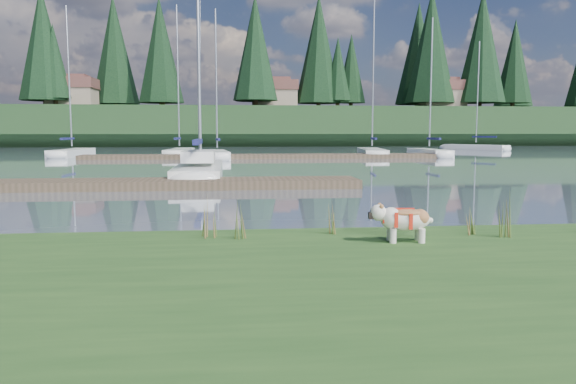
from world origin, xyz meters
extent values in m
plane|color=slate|center=(0.00, 30.00, 0.00)|extent=(200.00, 200.00, 0.00)
cube|color=#2C501F|center=(0.00, -6.00, 0.17)|extent=(60.00, 9.00, 0.35)
cube|color=#193118|center=(0.00, 73.00, 2.50)|extent=(200.00, 20.00, 5.00)
cylinder|color=silver|center=(1.86, -2.86, 0.45)|extent=(0.10, 0.10, 0.21)
cylinder|color=silver|center=(1.88, -2.65, 0.45)|extent=(0.10, 0.10, 0.21)
cylinder|color=silver|center=(2.28, -2.90, 0.45)|extent=(0.10, 0.10, 0.21)
cylinder|color=silver|center=(2.30, -2.69, 0.45)|extent=(0.10, 0.10, 0.21)
ellipsoid|color=silver|center=(2.09, -2.77, 0.68)|extent=(0.72, 0.40, 0.33)
ellipsoid|color=#A2663C|center=(2.09, -2.77, 0.78)|extent=(0.51, 0.37, 0.12)
ellipsoid|color=silver|center=(1.67, -2.74, 0.78)|extent=(0.26, 0.27, 0.24)
cube|color=black|center=(1.57, -2.73, 0.74)|extent=(0.08, 0.13, 0.09)
cube|color=white|center=(-1.77, 13.20, 0.22)|extent=(1.85, 8.03, 0.70)
ellipsoid|color=white|center=(-1.78, 17.21, 0.22)|extent=(1.76, 2.19, 0.70)
cylinder|color=silver|center=(-1.77, 13.93, 6.88)|extent=(0.14, 0.14, 12.16)
cube|color=navy|center=(-1.76, 12.01, 1.55)|extent=(0.21, 3.65, 0.20)
cube|color=white|center=(-1.77, 12.74, 0.95)|extent=(1.29, 2.92, 0.45)
cube|color=#4C3D2C|center=(-4.00, 9.00, 0.15)|extent=(16.00, 2.00, 0.30)
cube|color=#4C3D2C|center=(2.00, 30.00, 0.15)|extent=(26.00, 2.20, 0.30)
cube|color=white|center=(-12.85, 34.92, 0.22)|extent=(1.96, 7.16, 0.70)
ellipsoid|color=white|center=(-12.67, 38.46, 0.22)|extent=(1.64, 2.01, 0.70)
cylinder|color=silver|center=(-12.85, 34.92, 6.17)|extent=(0.12, 0.12, 10.73)
cube|color=navy|center=(-12.90, 33.96, 1.40)|extent=(0.34, 2.82, 0.20)
cube|color=white|center=(-4.53, 34.93, 0.22)|extent=(1.96, 7.10, 0.70)
ellipsoid|color=white|center=(-4.34, 38.44, 0.22)|extent=(1.63, 1.99, 0.70)
cylinder|color=silver|center=(-4.53, 34.93, 6.29)|extent=(0.12, 0.12, 10.98)
cube|color=navy|center=(-4.58, 33.97, 1.40)|extent=(0.35, 2.80, 0.20)
cube|color=white|center=(-1.41, 29.93, 0.22)|extent=(1.93, 6.26, 0.70)
ellipsoid|color=white|center=(-1.68, 33.00, 0.22)|extent=(1.49, 1.79, 0.70)
cylinder|color=silver|center=(-1.41, 29.93, 5.65)|extent=(0.12, 0.12, 9.69)
cube|color=navy|center=(-1.34, 29.09, 1.40)|extent=(0.41, 2.46, 0.20)
cube|color=white|center=(10.78, 33.26, 0.22)|extent=(2.76, 7.78, 0.70)
ellipsoid|color=white|center=(11.30, 37.03, 0.22)|extent=(1.93, 2.28, 0.70)
cylinder|color=silver|center=(10.78, 33.26, 6.65)|extent=(0.12, 0.12, 11.70)
cube|color=navy|center=(10.64, 32.23, 1.40)|extent=(0.61, 3.03, 0.20)
cube|color=white|center=(15.08, 32.11, 0.22)|extent=(1.58, 6.40, 0.70)
ellipsoid|color=white|center=(15.02, 35.30, 0.22)|extent=(1.43, 1.77, 0.70)
cylinder|color=silver|center=(15.08, 32.11, 5.72)|extent=(0.12, 0.12, 9.83)
cube|color=navy|center=(15.10, 31.24, 1.40)|extent=(0.25, 2.54, 0.20)
cube|color=white|center=(25.12, 45.88, 0.22)|extent=(5.10, 6.69, 0.70)
ellipsoid|color=white|center=(23.24, 48.79, 0.22)|extent=(2.30, 2.41, 0.70)
cylinder|color=silver|center=(25.12, 45.88, 5.98)|extent=(0.12, 0.12, 10.36)
cube|color=navy|center=(25.64, 45.08, 1.40)|extent=(1.67, 2.43, 0.20)
cone|color=#475B23|center=(-0.42, -2.27, 0.63)|extent=(0.03, 0.03, 0.57)
cone|color=brown|center=(-0.31, -2.34, 0.58)|extent=(0.03, 0.03, 0.46)
cone|color=#475B23|center=(-0.36, -2.24, 0.66)|extent=(0.03, 0.03, 0.63)
cone|color=brown|center=(-0.28, -2.30, 0.55)|extent=(0.03, 0.03, 0.40)
cone|color=#475B23|center=(-0.40, -2.35, 0.61)|extent=(0.03, 0.03, 0.51)
cone|color=#475B23|center=(1.00, -2.04, 0.60)|extent=(0.03, 0.03, 0.50)
cone|color=brown|center=(1.11, -2.11, 0.55)|extent=(0.03, 0.03, 0.40)
cone|color=#475B23|center=(1.06, -2.01, 0.62)|extent=(0.03, 0.03, 0.55)
cone|color=brown|center=(1.14, -2.07, 0.52)|extent=(0.03, 0.03, 0.35)
cone|color=#475B23|center=(1.02, -2.12, 0.57)|extent=(0.03, 0.03, 0.45)
cone|color=#475B23|center=(3.60, -2.56, 0.70)|extent=(0.03, 0.03, 0.69)
cone|color=brown|center=(3.71, -2.63, 0.63)|extent=(0.03, 0.03, 0.55)
cone|color=#475B23|center=(3.66, -2.53, 0.73)|extent=(0.03, 0.03, 0.76)
cone|color=brown|center=(3.74, -2.59, 0.59)|extent=(0.03, 0.03, 0.48)
cone|color=#475B23|center=(3.62, -2.64, 0.66)|extent=(0.03, 0.03, 0.62)
cone|color=#475B23|center=(-0.86, -2.11, 0.65)|extent=(0.03, 0.03, 0.60)
cone|color=brown|center=(-0.75, -2.18, 0.59)|extent=(0.03, 0.03, 0.48)
cone|color=#475B23|center=(-0.80, -2.08, 0.68)|extent=(0.03, 0.03, 0.66)
cone|color=brown|center=(-0.72, -2.14, 0.56)|extent=(0.03, 0.03, 0.42)
cone|color=#475B23|center=(-0.84, -2.19, 0.62)|extent=(0.03, 0.03, 0.54)
cone|color=#475B23|center=(3.18, -2.34, 0.55)|extent=(0.03, 0.03, 0.41)
cone|color=brown|center=(3.29, -2.41, 0.51)|extent=(0.03, 0.03, 0.32)
cone|color=#475B23|center=(3.24, -2.31, 0.57)|extent=(0.03, 0.03, 0.45)
cone|color=brown|center=(3.32, -2.37, 0.49)|extent=(0.03, 0.03, 0.28)
cone|color=#475B23|center=(3.20, -2.42, 0.53)|extent=(0.03, 0.03, 0.36)
cube|color=#33281C|center=(0.00, -1.60, 0.07)|extent=(60.00, 0.50, 0.14)
cylinder|color=#382619|center=(-25.00, 68.00, 5.90)|extent=(0.60, 0.60, 1.80)
cone|color=black|center=(-25.00, 68.00, 13.55)|extent=(6.60, 6.60, 15.00)
cylinder|color=#382619|center=(-10.00, 72.00, 5.90)|extent=(0.60, 0.60, 1.80)
cone|color=black|center=(-10.00, 72.00, 11.75)|extent=(4.84, 4.84, 11.00)
cylinder|color=#382619|center=(3.00, 66.00, 5.90)|extent=(0.60, 0.60, 1.80)
cone|color=black|center=(3.00, 66.00, 13.10)|extent=(6.16, 6.16, 14.00)
cylinder|color=#382619|center=(15.00, 70.00, 5.90)|extent=(0.60, 0.60, 1.80)
cone|color=black|center=(15.00, 70.00, 10.85)|extent=(3.96, 3.96, 9.00)
cylinder|color=#382619|center=(28.00, 68.00, 5.90)|extent=(0.60, 0.60, 1.80)
cone|color=black|center=(28.00, 68.00, 14.00)|extent=(7.04, 7.04, 16.00)
cylinder|color=#382619|center=(42.00, 71.00, 5.90)|extent=(0.60, 0.60, 1.80)
cone|color=black|center=(42.00, 71.00, 12.20)|extent=(5.28, 5.28, 12.00)
cube|color=gray|center=(-22.00, 70.00, 6.40)|extent=(6.00, 5.00, 2.80)
cube|color=brown|center=(-22.00, 70.00, 8.50)|extent=(6.30, 5.30, 1.40)
cube|color=brown|center=(-22.00, 70.00, 9.30)|extent=(4.20, 3.60, 0.70)
cube|color=gray|center=(6.00, 71.00, 6.40)|extent=(6.00, 5.00, 2.80)
cube|color=brown|center=(6.00, 71.00, 8.50)|extent=(6.30, 5.30, 1.40)
cube|color=brown|center=(6.00, 71.00, 9.30)|extent=(4.20, 3.60, 0.70)
cube|color=gray|center=(30.00, 69.00, 6.40)|extent=(6.00, 5.00, 2.80)
cube|color=brown|center=(30.00, 69.00, 8.50)|extent=(6.30, 5.30, 1.40)
cube|color=brown|center=(30.00, 69.00, 9.30)|extent=(4.20, 3.60, 0.70)
camera|label=1|loc=(-0.47, -10.67, 1.96)|focal=35.00mm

